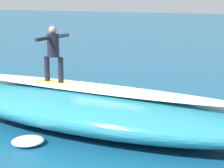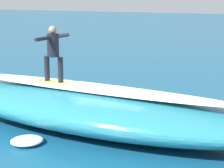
{
  "view_description": "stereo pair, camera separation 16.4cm",
  "coord_description": "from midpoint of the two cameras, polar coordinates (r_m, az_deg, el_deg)",
  "views": [
    {
      "loc": [
        -4.72,
        11.99,
        3.75
      ],
      "look_at": [
        -0.2,
        0.31,
        1.03
      ],
      "focal_mm": 69.59,
      "sensor_mm": 36.0,
      "label": 1
    },
    {
      "loc": [
        -4.88,
        11.93,
        3.75
      ],
      "look_at": [
        -0.2,
        0.31,
        1.03
      ],
      "focal_mm": 69.59,
      "sensor_mm": 36.0,
      "label": 2
    }
  ],
  "objects": [
    {
      "name": "ground_plane",
      "position": [
        13.42,
        -0.67,
        -3.98
      ],
      "size": [
        120.0,
        120.0,
        0.0
      ],
      "primitive_type": "plane",
      "color": "#145175"
    },
    {
      "name": "wave_foam_lip",
      "position": [
        11.74,
        -2.91,
        -0.52
      ],
      "size": [
        8.53,
        2.12,
        0.08
      ],
      "primitive_type": "ellipsoid",
      "rotation": [
        0.0,
        0.0,
        -0.12
      ],
      "color": "white",
      "rests_on": "wave_crest"
    },
    {
      "name": "surfer_riding",
      "position": [
        12.27,
        -8.11,
        4.51
      ],
      "size": [
        0.62,
        1.49,
        1.57
      ],
      "rotation": [
        0.0,
        0.0,
        -0.12
      ],
      "color": "black",
      "rests_on": "surfboard_riding"
    },
    {
      "name": "foam_patch_mid",
      "position": [
        12.99,
        11.27,
        -4.49
      ],
      "size": [
        0.82,
        0.86,
        0.12
      ],
      "primitive_type": "ellipsoid",
      "rotation": [
        0.0,
        0.0,
        0.92
      ],
      "color": "white",
      "rests_on": "ground_plane"
    },
    {
      "name": "surfboard_paddling",
      "position": [
        13.61,
        6.6,
        -3.61
      ],
      "size": [
        0.54,
        2.07,
        0.1
      ],
      "primitive_type": "ellipsoid",
      "rotation": [
        0.0,
        0.0,
        -1.57
      ],
      "color": "#33B2D1",
      "rests_on": "ground_plane"
    },
    {
      "name": "surfboard_riding",
      "position": [
        12.43,
        -7.98,
        0.13
      ],
      "size": [
        1.93,
        0.73,
        0.09
      ],
      "primitive_type": "ellipsoid",
      "rotation": [
        0.0,
        0.0,
        -0.12
      ],
      "color": "yellow",
      "rests_on": "wave_crest"
    },
    {
      "name": "foam_patch_near",
      "position": [
        11.06,
        -11.41,
        -7.36
      ],
      "size": [
        1.0,
        1.03,
        0.17
      ],
      "primitive_type": "ellipsoid",
      "rotation": [
        0.0,
        0.0,
        1.27
      ],
      "color": "white",
      "rests_on": "ground_plane"
    },
    {
      "name": "surfer_paddling",
      "position": [
        13.46,
        6.49,
        -3.04
      ],
      "size": [
        0.28,
        1.59,
        0.29
      ],
      "rotation": [
        0.0,
        0.0,
        -1.57
      ],
      "color": "black",
      "rests_on": "surfboard_paddling"
    },
    {
      "name": "wave_crest",
      "position": [
        11.88,
        -2.88,
        -3.34
      ],
      "size": [
        10.26,
        4.32,
        1.12
      ],
      "primitive_type": "ellipsoid",
      "rotation": [
        0.0,
        0.0,
        -0.12
      ],
      "color": "teal",
      "rests_on": "ground_plane"
    }
  ]
}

